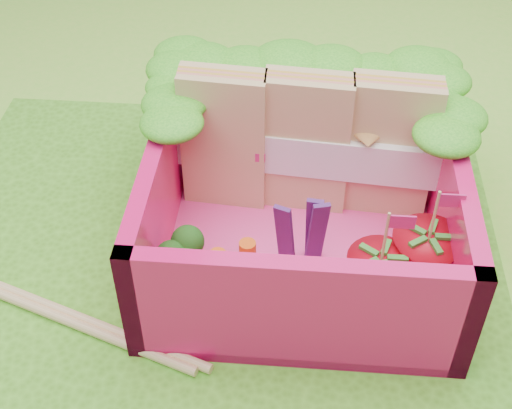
{
  "coord_description": "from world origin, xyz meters",
  "views": [
    {
      "loc": [
        0.39,
        -2.06,
        2.33
      ],
      "look_at": [
        0.2,
        0.21,
        0.28
      ],
      "focal_mm": 50.0,
      "sensor_mm": 36.0,
      "label": 1
    }
  ],
  "objects_px": {
    "broccoli": "(172,260)",
    "sandwich_stack": "(307,144)",
    "bento_box": "(303,203)",
    "strawberry_left": "(378,282)",
    "strawberry_right": "(424,262)"
  },
  "relations": [
    {
      "from": "strawberry_left",
      "to": "strawberry_right",
      "type": "height_order",
      "value": "strawberry_right"
    },
    {
      "from": "bento_box",
      "to": "strawberry_left",
      "type": "xyz_separation_m",
      "value": [
        0.31,
        -0.35,
        -0.08
      ]
    },
    {
      "from": "broccoli",
      "to": "strawberry_right",
      "type": "xyz_separation_m",
      "value": [
        1.02,
        0.09,
        -0.02
      ]
    },
    {
      "from": "broccoli",
      "to": "sandwich_stack",
      "type": "bearing_deg",
      "value": 49.47
    },
    {
      "from": "strawberry_right",
      "to": "sandwich_stack",
      "type": "bearing_deg",
      "value": 133.58
    },
    {
      "from": "sandwich_stack",
      "to": "strawberry_right",
      "type": "xyz_separation_m",
      "value": [
        0.5,
        -0.52,
        -0.18
      ]
    },
    {
      "from": "bento_box",
      "to": "strawberry_left",
      "type": "relative_size",
      "value": 2.55
    },
    {
      "from": "broccoli",
      "to": "bento_box",
      "type": "bearing_deg",
      "value": 32.44
    },
    {
      "from": "strawberry_left",
      "to": "strawberry_right",
      "type": "distance_m",
      "value": 0.22
    },
    {
      "from": "strawberry_right",
      "to": "strawberry_left",
      "type": "bearing_deg",
      "value": -149.59
    },
    {
      "from": "broccoli",
      "to": "strawberry_left",
      "type": "height_order",
      "value": "strawberry_left"
    },
    {
      "from": "bento_box",
      "to": "broccoli",
      "type": "height_order",
      "value": "bento_box"
    },
    {
      "from": "strawberry_left",
      "to": "strawberry_right",
      "type": "relative_size",
      "value": 0.96
    },
    {
      "from": "sandwich_stack",
      "to": "bento_box",
      "type": "bearing_deg",
      "value": -90.95
    },
    {
      "from": "sandwich_stack",
      "to": "strawberry_left",
      "type": "xyz_separation_m",
      "value": [
        0.31,
        -0.63,
        -0.19
      ]
    }
  ]
}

